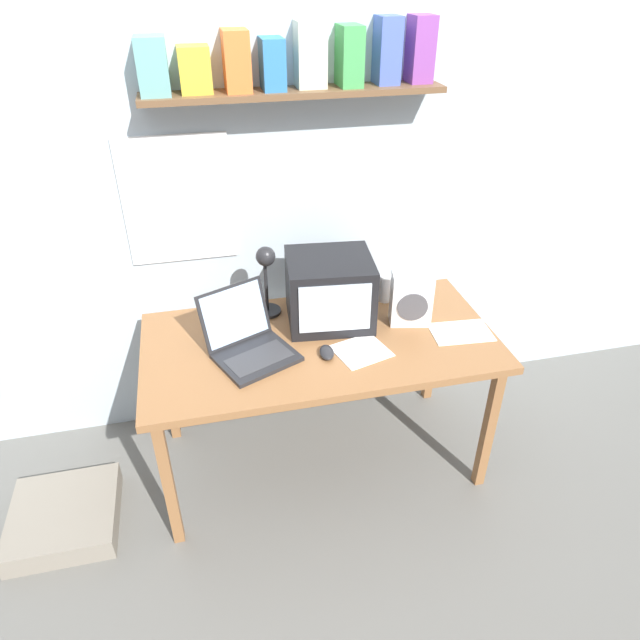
# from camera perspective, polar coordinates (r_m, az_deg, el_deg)

# --- Properties ---
(ground_plane) EXTENTS (12.00, 12.00, 0.00)m
(ground_plane) POSITION_cam_1_polar(r_m,az_deg,el_deg) (2.99, -0.00, -13.52)
(ground_plane) COLOR slate
(back_wall) EXTENTS (5.60, 0.24, 2.60)m
(back_wall) POSITION_cam_1_polar(r_m,az_deg,el_deg) (2.70, -2.63, 14.59)
(back_wall) COLOR silver
(back_wall) RESTS_ON ground_plane
(corner_desk) EXTENTS (1.54, 0.78, 0.73)m
(corner_desk) POSITION_cam_1_polar(r_m,az_deg,el_deg) (2.54, -0.00, -3.04)
(corner_desk) COLOR #916038
(corner_desk) RESTS_ON ground_plane
(crt_monitor) EXTENTS (0.41, 0.38, 0.31)m
(crt_monitor) POSITION_cam_1_polar(r_m,az_deg,el_deg) (2.57, 0.95, 3.01)
(crt_monitor) COLOR black
(crt_monitor) RESTS_ON corner_desk
(laptop) EXTENTS (0.42, 0.43, 0.26)m
(laptop) POSITION_cam_1_polar(r_m,az_deg,el_deg) (2.42, -7.31, -1.86)
(laptop) COLOR #232326
(laptop) RESTS_ON corner_desk
(desk_lamp) EXTENTS (0.13, 0.16, 0.36)m
(desk_lamp) POSITION_cam_1_polar(r_m,az_deg,el_deg) (2.56, -5.41, 4.72)
(desk_lamp) COLOR #232326
(desk_lamp) RESTS_ON corner_desk
(juice_glass) EXTENTS (0.06, 0.06, 0.14)m
(juice_glass) POSITION_cam_1_polar(r_m,az_deg,el_deg) (2.78, 6.54, 3.08)
(juice_glass) COLOR white
(juice_glass) RESTS_ON corner_desk
(space_heater) EXTENTS (0.20, 0.14, 0.25)m
(space_heater) POSITION_cam_1_polar(r_m,az_deg,el_deg) (2.59, 9.11, 2.10)
(space_heater) COLOR white
(space_heater) RESTS_ON corner_desk
(computer_mouse) EXTENTS (0.07, 0.11, 0.03)m
(computer_mouse) POSITION_cam_1_polar(r_m,az_deg,el_deg) (2.40, 0.76, -3.24)
(computer_mouse) COLOR #232326
(computer_mouse) RESTS_ON corner_desk
(loose_paper_near_laptop) EXTENTS (0.26, 0.25, 0.00)m
(loose_paper_near_laptop) POSITION_cam_1_polar(r_m,az_deg,el_deg) (2.44, 4.15, -3.10)
(loose_paper_near_laptop) COLOR white
(loose_paper_near_laptop) RESTS_ON corner_desk
(printed_handout) EXTENTS (0.28, 0.20, 0.00)m
(printed_handout) POSITION_cam_1_polar(r_m,az_deg,el_deg) (2.63, 13.91, -1.18)
(printed_handout) COLOR white
(printed_handout) RESTS_ON corner_desk
(floor_cushion) EXTENTS (0.45, 0.45, 0.11)m
(floor_cushion) POSITION_cam_1_polar(r_m,az_deg,el_deg) (2.91, -24.18, -17.52)
(floor_cushion) COLOR gray
(floor_cushion) RESTS_ON ground_plane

